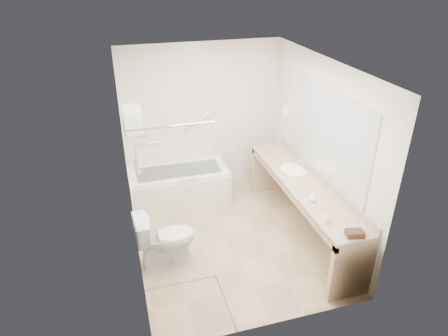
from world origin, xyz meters
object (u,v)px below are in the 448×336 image
object	(u,v)px
bathtub	(179,185)
water_bottle_left	(263,144)
toilet	(166,239)
amenity_basket	(355,233)
vanity_counter	(303,195)

from	to	relation	value
bathtub	water_bottle_left	xyz separation A→B (m)	(1.37, -0.19, 0.66)
toilet	amenity_basket	size ratio (longest dim) A/B	4.03
bathtub	water_bottle_left	world-z (taller)	water_bottle_left
toilet	water_bottle_left	distance (m)	2.31
amenity_basket	water_bottle_left	world-z (taller)	water_bottle_left
water_bottle_left	vanity_counter	bearing A→B (deg)	-82.91
vanity_counter	amenity_basket	bearing A→B (deg)	-89.78
vanity_counter	water_bottle_left	size ratio (longest dim) A/B	14.21
vanity_counter	toilet	world-z (taller)	vanity_counter
toilet	amenity_basket	xyz separation A→B (m)	(1.98, -1.14, 0.50)
water_bottle_left	amenity_basket	bearing A→B (deg)	-86.41
bathtub	amenity_basket	distance (m)	3.11
bathtub	vanity_counter	world-z (taller)	vanity_counter
vanity_counter	amenity_basket	distance (m)	1.27
bathtub	vanity_counter	bearing A→B (deg)	-42.35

